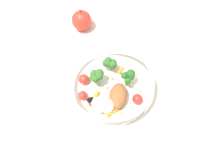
% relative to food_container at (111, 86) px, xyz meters
% --- Properties ---
extents(ground_plane, '(2.40, 2.40, 0.00)m').
position_rel_food_container_xyz_m(ground_plane, '(-0.02, -0.00, -0.03)').
color(ground_plane, silver).
extents(food_container, '(0.23, 0.23, 0.07)m').
position_rel_food_container_xyz_m(food_container, '(0.00, 0.00, 0.00)').
color(food_container, white).
rests_on(food_container, ground_plane).
extents(loose_apple, '(0.06, 0.06, 0.08)m').
position_rel_food_container_xyz_m(loose_apple, '(-0.22, -0.12, -0.00)').
color(loose_apple, red).
rests_on(loose_apple, ground_plane).
extents(folded_napkin, '(0.14, 0.14, 0.01)m').
position_rel_food_container_xyz_m(folded_napkin, '(0.18, 0.07, -0.03)').
color(folded_napkin, white).
rests_on(folded_napkin, ground_plane).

